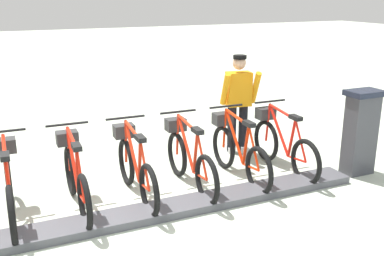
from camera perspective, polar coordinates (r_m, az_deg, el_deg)
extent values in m
plane|color=#B3BDA8|center=(5.63, -6.99, -11.33)|extent=(60.00, 60.00, 0.00)
cube|color=#47474C|center=(5.61, -7.01, -10.88)|extent=(0.44, 6.25, 0.10)
cube|color=#38383D|center=(7.18, 20.40, -0.84)|extent=(0.28, 0.44, 1.20)
cube|color=#194C8C|center=(7.19, 19.86, 2.15)|extent=(0.03, 0.30, 0.40)
cube|color=black|center=(7.02, 20.92, 4.14)|extent=(0.36, 0.52, 0.08)
torus|color=black|center=(6.61, 14.14, -4.19)|extent=(0.67, 0.08, 0.67)
torus|color=black|center=(7.42, 9.29, -1.58)|extent=(0.67, 0.08, 0.67)
cylinder|color=red|center=(7.06, 10.87, -0.22)|extent=(0.60, 0.05, 0.70)
cylinder|color=red|center=(6.81, 12.45, -1.27)|extent=(0.16, 0.05, 0.61)
cylinder|color=red|center=(6.93, 11.28, 2.02)|extent=(0.69, 0.06, 0.11)
cylinder|color=red|center=(6.78, 13.05, -3.83)|extent=(0.43, 0.04, 0.09)
cylinder|color=red|center=(6.63, 13.52, -1.57)|extent=(0.33, 0.04, 0.56)
cylinder|color=red|center=(7.30, 9.53, 0.64)|extent=(0.10, 0.04, 0.62)
cube|color=black|center=(6.67, 12.92, 1.28)|extent=(0.22, 0.10, 0.06)
cylinder|color=black|center=(7.19, 9.79, 3.32)|extent=(0.04, 0.54, 0.03)
cube|color=#2D2D2D|center=(7.33, 9.25, 1.84)|extent=(0.21, 0.28, 0.18)
torus|color=black|center=(6.18, 8.42, -5.33)|extent=(0.67, 0.08, 0.67)
torus|color=black|center=(7.04, 3.98, -2.41)|extent=(0.67, 0.08, 0.67)
cylinder|color=red|center=(6.66, 5.36, -1.02)|extent=(0.60, 0.05, 0.70)
cylinder|color=red|center=(6.39, 6.81, -2.18)|extent=(0.16, 0.05, 0.61)
cylinder|color=red|center=(6.52, 5.68, 1.34)|extent=(0.69, 0.06, 0.11)
cylinder|color=red|center=(6.36, 7.41, -4.91)|extent=(0.43, 0.04, 0.09)
cylinder|color=red|center=(6.21, 7.79, -2.52)|extent=(0.33, 0.04, 0.56)
cylinder|color=red|center=(6.91, 4.14, -0.08)|extent=(0.10, 0.04, 0.62)
cube|color=black|center=(6.24, 7.19, 0.52)|extent=(0.22, 0.10, 0.06)
cylinder|color=black|center=(6.79, 4.32, 2.74)|extent=(0.04, 0.54, 0.03)
cube|color=#2D2D2D|center=(6.94, 3.86, 1.18)|extent=(0.21, 0.28, 0.18)
torus|color=black|center=(5.82, 1.89, -6.57)|extent=(0.67, 0.08, 0.67)
torus|color=black|center=(6.72, -1.90, -3.31)|extent=(0.67, 0.08, 0.67)
cylinder|color=red|center=(6.33, -0.79, -1.91)|extent=(0.60, 0.05, 0.70)
cylinder|color=red|center=(6.04, 0.45, -3.18)|extent=(0.16, 0.05, 0.61)
cylinder|color=red|center=(6.19, -0.59, 0.56)|extent=(0.69, 0.06, 0.11)
cylinder|color=red|center=(6.01, 1.03, -6.08)|extent=(0.43, 0.04, 0.09)
cylinder|color=red|center=(5.85, 1.29, -3.58)|extent=(0.33, 0.04, 0.56)
cylinder|color=red|center=(6.60, -1.83, -0.88)|extent=(0.10, 0.04, 0.62)
cube|color=black|center=(5.89, 0.69, -0.34)|extent=(0.22, 0.10, 0.06)
cylinder|color=black|center=(6.47, -1.76, 2.06)|extent=(0.04, 0.54, 0.03)
cube|color=#2D2D2D|center=(6.63, -2.09, 0.44)|extent=(0.21, 0.28, 0.18)
torus|color=black|center=(5.55, -5.41, -7.85)|extent=(0.67, 0.08, 0.67)
torus|color=black|center=(6.49, -8.28, -4.24)|extent=(0.67, 0.08, 0.67)
cylinder|color=red|center=(6.08, -7.54, -2.85)|extent=(0.60, 0.05, 0.70)
cylinder|color=red|center=(5.78, -6.59, -4.23)|extent=(0.16, 0.05, 0.61)
cylinder|color=red|center=(5.93, -7.49, -0.30)|extent=(0.69, 0.06, 0.11)
cylinder|color=red|center=(5.75, -6.06, -7.28)|extent=(0.43, 0.04, 0.09)
cylinder|color=red|center=(5.58, -5.97, -4.70)|extent=(0.33, 0.04, 0.56)
cylinder|color=red|center=(6.36, -8.32, -1.74)|extent=(0.10, 0.04, 0.62)
cube|color=black|center=(5.62, -6.53, -1.29)|extent=(0.22, 0.10, 0.06)
cylinder|color=black|center=(6.22, -8.39, 1.30)|extent=(0.04, 0.54, 0.03)
cube|color=#2D2D2D|center=(6.39, -8.56, -0.36)|extent=(0.21, 0.28, 0.18)
torus|color=black|center=(5.38, -13.36, -9.09)|extent=(0.67, 0.08, 0.67)
torus|color=black|center=(6.34, -15.07, -5.18)|extent=(0.67, 0.08, 0.67)
cylinder|color=red|center=(5.92, -14.77, -3.82)|extent=(0.60, 0.05, 0.70)
cylinder|color=red|center=(5.62, -14.20, -5.30)|extent=(0.16, 0.05, 0.61)
cylinder|color=red|center=(5.77, -14.90, -1.22)|extent=(0.69, 0.06, 0.11)
cylinder|color=red|center=(5.58, -13.74, -8.44)|extent=(0.43, 0.04, 0.09)
cylinder|color=red|center=(5.41, -13.84, -5.82)|extent=(0.33, 0.04, 0.56)
cylinder|color=red|center=(6.21, -15.24, -2.64)|extent=(0.10, 0.04, 0.62)
cube|color=black|center=(5.45, -14.34, -2.30)|extent=(0.22, 0.10, 0.06)
cylinder|color=black|center=(6.07, -15.45, 0.46)|extent=(0.04, 0.54, 0.03)
cube|color=#2D2D2D|center=(6.24, -15.44, -1.22)|extent=(0.21, 0.28, 0.18)
torus|color=black|center=(5.32, -21.71, -10.20)|extent=(0.67, 0.08, 0.67)
torus|color=black|center=(6.28, -22.09, -6.06)|extent=(0.67, 0.08, 0.67)
cylinder|color=red|center=(5.86, -22.28, -4.76)|extent=(0.60, 0.05, 0.70)
cylinder|color=red|center=(5.56, -22.13, -6.31)|extent=(0.16, 0.05, 0.61)
cylinder|color=red|center=(5.71, -22.59, -2.16)|extent=(0.69, 0.06, 0.11)
cylinder|color=red|center=(5.53, -21.77, -9.50)|extent=(0.43, 0.04, 0.09)
cylinder|color=red|center=(5.35, -22.09, -6.88)|extent=(0.33, 0.04, 0.56)
cylinder|color=red|center=(6.15, -22.40, -3.52)|extent=(0.10, 0.04, 0.62)
cube|color=black|center=(5.39, -22.50, -3.31)|extent=(0.22, 0.10, 0.06)
cylinder|color=black|center=(6.01, -22.76, -0.41)|extent=(0.04, 0.54, 0.03)
cube|color=#2D2D2D|center=(6.18, -22.56, -2.08)|extent=(0.21, 0.28, 0.18)
cube|color=white|center=(7.83, 6.55, -2.68)|extent=(0.28, 0.16, 0.10)
cube|color=white|center=(7.87, 4.75, -2.53)|extent=(0.28, 0.16, 0.10)
cylinder|color=black|center=(7.76, 6.42, 0.11)|extent=(0.15, 0.15, 0.82)
cylinder|color=black|center=(7.70, 5.02, 0.01)|extent=(0.15, 0.15, 0.82)
cube|color=orange|center=(7.57, 5.87, 4.92)|extent=(0.33, 0.44, 0.56)
cylinder|color=orange|center=(7.56, 8.00, 5.05)|extent=(0.35, 0.16, 0.57)
cylinder|color=orange|center=(7.39, 4.22, 4.90)|extent=(0.35, 0.16, 0.57)
sphere|color=tan|center=(7.49, 5.97, 8.14)|extent=(0.22, 0.22, 0.22)
cylinder|color=black|center=(7.46, 6.05, 8.88)|extent=(0.22, 0.22, 0.06)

